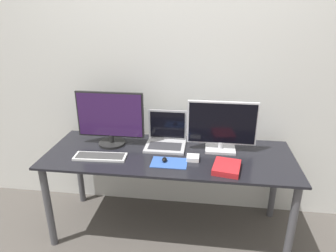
% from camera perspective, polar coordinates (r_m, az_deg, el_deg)
% --- Properties ---
extents(wall_back, '(7.00, 0.05, 2.50)m').
position_cam_1_polar(wall_back, '(2.50, 1.42, 10.19)').
color(wall_back, silver).
rests_on(wall_back, ground_plane).
extents(desk, '(1.87, 0.69, 0.71)m').
position_cam_1_polar(desk, '(2.34, 0.19, -7.48)').
color(desk, black).
rests_on(desk, ground_plane).
extents(monitor_left, '(0.54, 0.21, 0.44)m').
position_cam_1_polar(monitor_left, '(2.40, -10.93, 1.35)').
color(monitor_left, black).
rests_on(monitor_left, desk).
extents(monitor_right, '(0.52, 0.16, 0.40)m').
position_cam_1_polar(monitor_right, '(2.30, 10.20, -0.10)').
color(monitor_right, silver).
rests_on(monitor_right, desk).
extents(laptop, '(0.31, 0.26, 0.27)m').
position_cam_1_polar(laptop, '(2.41, -0.35, -2.13)').
color(laptop, '#ADADB2').
rests_on(laptop, desk).
extents(keyboard, '(0.39, 0.15, 0.02)m').
position_cam_1_polar(keyboard, '(2.28, -12.78, -5.70)').
color(keyboard, silver).
rests_on(keyboard, desk).
extents(mousepad, '(0.26, 0.17, 0.00)m').
position_cam_1_polar(mousepad, '(2.16, 0.22, -7.01)').
color(mousepad, '#2D519E').
rests_on(mousepad, desk).
extents(mouse, '(0.03, 0.06, 0.03)m').
position_cam_1_polar(mouse, '(2.17, -0.69, -6.40)').
color(mouse, black).
rests_on(mouse, mousepad).
extents(book, '(0.21, 0.24, 0.04)m').
position_cam_1_polar(book, '(2.10, 11.11, -7.73)').
color(book, red).
rests_on(book, desk).
extents(power_brick, '(0.09, 0.08, 0.03)m').
position_cam_1_polar(power_brick, '(2.20, 4.76, -6.08)').
color(power_brick, white).
rests_on(power_brick, desk).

